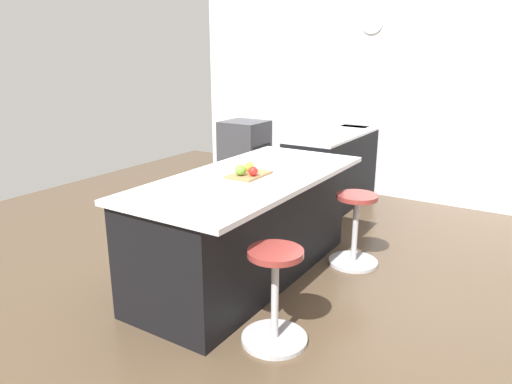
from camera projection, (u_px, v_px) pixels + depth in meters
The scene contains 11 objects.
ground_plane at pixel (262, 286), 3.87m from camera, with size 8.11×8.11×0.00m, color brown.
interior_partition_left at pixel (391, 86), 5.99m from camera, with size 0.15×5.66×2.86m.
sink_cabinet at pixel (347, 162), 6.19m from camera, with size 2.52×0.60×1.19m.
oven_range at pixel (245, 151), 7.02m from camera, with size 0.60×0.61×0.88m.
kitchen_island at pixel (246, 226), 3.94m from camera, with size 2.24×1.03×0.89m.
stool_by_window at pixel (355, 232), 4.20m from camera, with size 0.44×0.44×0.65m.
stool_middle at pixel (275, 299), 3.05m from camera, with size 0.44×0.44×0.65m.
cutting_board at pixel (249, 175), 3.76m from camera, with size 0.36×0.24×0.02m, color olive.
apple_yellow at pixel (249, 166), 3.82m from camera, with size 0.08×0.08×0.08m, color gold.
apple_red at pixel (253, 171), 3.67m from camera, with size 0.08×0.08×0.08m, color red.
apple_green at pixel (241, 170), 3.69m from camera, with size 0.09×0.09×0.09m, color #609E2D.
Camera 1 is at (2.97, 1.83, 1.84)m, focal length 33.14 mm.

